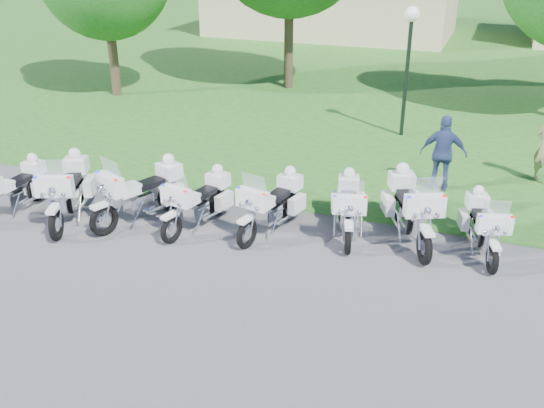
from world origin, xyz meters
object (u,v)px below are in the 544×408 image
(motorcycle_6, at_px, (411,207))
(motorcycle_0, at_px, (15,187))
(motorcycle_5, at_px, (348,206))
(lamp_post, at_px, (410,39))
(motorcycle_3, at_px, (199,200))
(motorcycle_2, at_px, (142,191))
(bystander_c, at_px, (443,154))
(motorcycle_1, at_px, (68,189))
(motorcycle_4, at_px, (272,203))
(motorcycle_7, at_px, (483,224))

(motorcycle_6, bearing_deg, motorcycle_0, -12.66)
(motorcycle_5, height_order, lamp_post, lamp_post)
(motorcycle_5, distance_m, motorcycle_6, 1.29)
(motorcycle_3, distance_m, lamp_post, 8.83)
(motorcycle_0, relative_size, motorcycle_2, 0.93)
(motorcycle_0, relative_size, bystander_c, 1.14)
(motorcycle_3, xyz_separation_m, bystander_c, (4.70, 3.90, 0.33))
(motorcycle_1, bearing_deg, motorcycle_6, 171.17)
(motorcycle_4, distance_m, motorcycle_6, 2.89)
(motorcycle_3, xyz_separation_m, motorcycle_6, (4.37, 1.02, 0.09))
(motorcycle_0, distance_m, motorcycle_3, 4.34)
(motorcycle_7, relative_size, lamp_post, 0.52)
(motorcycle_2, xyz_separation_m, motorcycle_5, (4.41, 0.97, -0.07))
(bystander_c, bearing_deg, motorcycle_5, 59.78)
(motorcycle_5, xyz_separation_m, lamp_post, (-0.03, 7.11, 2.34))
(motorcycle_0, xyz_separation_m, motorcycle_4, (5.82, 1.16, 0.03))
(motorcycle_4, height_order, motorcycle_6, motorcycle_6)
(motorcycle_3, xyz_separation_m, motorcycle_5, (3.10, 0.83, 0.00))
(motorcycle_1, relative_size, motorcycle_2, 1.02)
(motorcycle_0, relative_size, motorcycle_1, 0.91)
(motorcycle_1, distance_m, motorcycle_2, 1.67)
(motorcycle_5, xyz_separation_m, motorcycle_7, (2.72, 0.16, -0.03))
(motorcycle_4, height_order, bystander_c, bystander_c)
(motorcycle_5, height_order, motorcycle_7, motorcycle_5)
(motorcycle_2, relative_size, motorcycle_4, 1.04)
(motorcycle_6, distance_m, motorcycle_7, 1.46)
(motorcycle_0, xyz_separation_m, bystander_c, (8.96, 4.70, 0.34))
(motorcycle_2, height_order, motorcycle_3, motorcycle_2)
(motorcycle_2, xyz_separation_m, bystander_c, (6.01, 4.05, 0.26))
(lamp_post, bearing_deg, motorcycle_0, -130.00)
(motorcycle_1, relative_size, bystander_c, 1.25)
(motorcycle_7, bearing_deg, motorcycle_2, -7.32)
(motorcycle_2, height_order, motorcycle_6, motorcycle_6)
(motorcycle_0, distance_m, bystander_c, 10.12)
(bystander_c, bearing_deg, lamp_post, -70.93)
(lamp_post, bearing_deg, motorcycle_7, -68.43)
(motorcycle_1, xyz_separation_m, motorcycle_2, (1.59, 0.50, -0.01))
(motorcycle_0, distance_m, motorcycle_6, 8.82)
(motorcycle_2, relative_size, lamp_post, 0.60)
(motorcycle_1, distance_m, motorcycle_5, 6.18)
(motorcycle_0, xyz_separation_m, motorcycle_3, (4.26, 0.80, 0.01))
(motorcycle_7, distance_m, lamp_post, 7.85)
(motorcycle_2, xyz_separation_m, motorcycle_7, (7.13, 1.13, -0.10))
(motorcycle_1, xyz_separation_m, motorcycle_7, (8.72, 1.63, -0.12))
(motorcycle_1, bearing_deg, motorcycle_4, 171.03)
(motorcycle_1, distance_m, motorcycle_4, 4.57)
(motorcycle_0, distance_m, lamp_post, 11.65)
(motorcycle_2, bearing_deg, motorcycle_3, -151.74)
(motorcycle_3, bearing_deg, motorcycle_0, 22.69)
(motorcycle_4, relative_size, motorcycle_7, 1.10)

